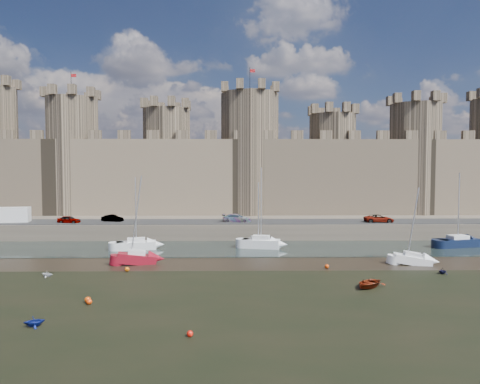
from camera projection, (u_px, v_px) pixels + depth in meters
The scene contains 26 objects.
ground at pixel (247, 303), 35.11m from camera, with size 160.00×160.00×0.00m, color black.
seaweed_patch at pixel (250, 330), 29.12m from camera, with size 70.00×34.00×0.01m, color black.
water_channel at pixel (242, 248), 59.08m from camera, with size 160.00×12.00×0.08m, color black.
quay at pixel (239, 213), 94.96m from camera, with size 160.00×60.00×2.50m, color #4C443A.
road at pixel (241, 222), 68.93m from camera, with size 160.00×7.00×0.10m, color black.
castle at pixel (236, 166), 82.42m from camera, with size 108.50×11.00×29.00m.
car_0 at pixel (69, 220), 67.11m from camera, with size 1.42×3.52×1.20m, color gray.
car_1 at pixel (112, 218), 68.94m from camera, with size 1.22×3.50×1.15m, color gray.
car_2 at pixel (237, 218), 68.40m from camera, with size 1.85×4.56×1.32m, color gray.
car_3 at pixel (379, 219), 67.87m from camera, with size 2.12×4.59×1.28m, color gray.
van at pixel (10, 215), 67.84m from camera, with size 5.61×2.25×2.45m, color silver.
sailboat_0 at pixel (136, 244), 58.18m from camera, with size 5.58×3.13×9.85m.
sailboat_1 at pixel (258, 242), 60.54m from camera, with size 4.66×2.18×9.04m.
sailboat_2 at pixel (261, 242), 59.16m from camera, with size 5.46×3.06×11.11m.
sailboat_3 at pixel (458, 242), 60.15m from camera, with size 6.30×3.67×10.38m.
sailboat_4 at pixel (137, 257), 49.53m from camera, with size 4.67×2.60×10.30m.
sailboat_5 at pixel (412, 259), 49.27m from camera, with size 4.35×2.34×8.91m.
dinghy_1 at pixel (34, 322), 29.68m from camera, with size 1.18×0.72×1.37m, color navy.
dinghy_3 at pixel (47, 274), 43.50m from camera, with size 1.03×0.63×1.19m, color silver.
dinghy_4 at pixel (368, 284), 39.66m from camera, with size 2.41×0.70×3.37m, color maroon.
dinghy_7 at pixel (443, 271), 44.74m from camera, with size 1.06×0.65×1.23m, color black.
buoy_0 at pixel (89, 302), 34.63m from camera, with size 0.47×0.47×0.47m, color red.
buoy_1 at pixel (127, 269), 45.83m from camera, with size 0.50×0.50×0.50m, color #D05809.
buoy_2 at pixel (190, 334), 27.92m from camera, with size 0.42×0.42×0.42m, color red.
buoy_3 at pixel (327, 266), 47.22m from camera, with size 0.49×0.49×0.49m, color #D33D09.
buoy_4 at pixel (88, 300), 35.07m from camera, with size 0.50×0.50×0.50m, color #D14209.
Camera 1 is at (-1.07, -34.58, 10.93)m, focal length 32.00 mm.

